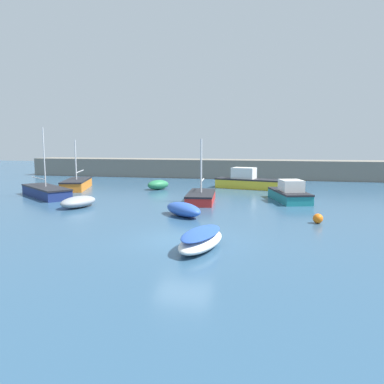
{
  "coord_description": "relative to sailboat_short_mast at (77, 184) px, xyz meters",
  "views": [
    {
      "loc": [
        3.73,
        -15.57,
        4.27
      ],
      "look_at": [
        -1.57,
        9.05,
        0.9
      ],
      "focal_mm": 35.0,
      "sensor_mm": 36.0,
      "label": 1
    }
  ],
  "objects": [
    {
      "name": "ground_plane",
      "position": [
        13.74,
        -15.4,
        -0.56
      ],
      "size": [
        120.0,
        120.0,
        0.2
      ],
      "primitive_type": "cube",
      "color": "#2D5170"
    },
    {
      "name": "harbor_breakwater",
      "position": [
        13.74,
        13.79,
        0.63
      ],
      "size": [
        52.6,
        3.86,
        2.18
      ],
      "primitive_type": "cube",
      "color": "slate",
      "rests_on": "ground_plane"
    },
    {
      "name": "sailboat_short_mast",
      "position": [
        0.0,
        0.0,
        0.0
      ],
      "size": [
        3.51,
        6.21,
        4.46
      ],
      "rotation": [
        0.0,
        0.0,
        5.03
      ],
      "color": "orange",
      "rests_on": "ground_plane"
    },
    {
      "name": "motorboat_with_cabin",
      "position": [
        15.21,
        3.72,
        0.24
      ],
      "size": [
        6.27,
        3.19,
        1.92
      ],
      "rotation": [
        0.0,
        0.0,
        6.05
      ],
      "color": "yellow",
      "rests_on": "ground_plane"
    },
    {
      "name": "sailboat_twin_hulled",
      "position": [
        12.53,
        -4.98,
        -0.08
      ],
      "size": [
        2.3,
        4.9,
        4.49
      ],
      "rotation": [
        0.0,
        0.0,
        4.81
      ],
      "color": "red",
      "rests_on": "ground_plane"
    },
    {
      "name": "open_tender_yellow",
      "position": [
        5.04,
        -8.8,
        -0.09
      ],
      "size": [
        2.15,
        3.12,
        0.73
      ],
      "rotation": [
        0.0,
        0.0,
        4.46
      ],
      "color": "gray",
      "rests_on": "ground_plane"
    },
    {
      "name": "sailboat_tall_mast",
      "position": [
        0.2,
        -5.08,
        -0.03
      ],
      "size": [
        5.98,
        5.2,
        5.39
      ],
      "rotation": [
        0.0,
        0.0,
        5.63
      ],
      "color": "navy",
      "rests_on": "ground_plane"
    },
    {
      "name": "fishing_dinghy_green",
      "position": [
        7.39,
        1.23,
        -0.03
      ],
      "size": [
        2.24,
        2.44,
        0.86
      ],
      "rotation": [
        0.0,
        0.0,
        4.08
      ],
      "color": "#287A4C",
      "rests_on": "ground_plane"
    },
    {
      "name": "rowboat_blue_near",
      "position": [
        12.48,
        -10.21,
        -0.06
      ],
      "size": [
        3.03,
        2.96,
        0.79
      ],
      "rotation": [
        0.0,
        0.0,
        5.53
      ],
      "color": "#2D56B7",
      "rests_on": "ground_plane"
    },
    {
      "name": "motorboat_grey_hull",
      "position": [
        18.74,
        -3.21,
        0.11
      ],
      "size": [
        3.14,
        5.19,
        1.58
      ],
      "rotation": [
        0.0,
        0.0,
        1.84
      ],
      "color": "teal",
      "rests_on": "ground_plane"
    },
    {
      "name": "rowboat_with_red_cover",
      "position": [
        14.74,
        -16.54,
        -0.08
      ],
      "size": [
        1.89,
        3.71,
        0.75
      ],
      "rotation": [
        0.0,
        0.0,
        4.55
      ],
      "color": "white",
      "rests_on": "ground_plane"
    },
    {
      "name": "mooring_buoy_orange",
      "position": [
        19.89,
        -10.64,
        -0.19
      ],
      "size": [
        0.53,
        0.53,
        0.53
      ],
      "primitive_type": "sphere",
      "color": "orange",
      "rests_on": "ground_plane"
    }
  ]
}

